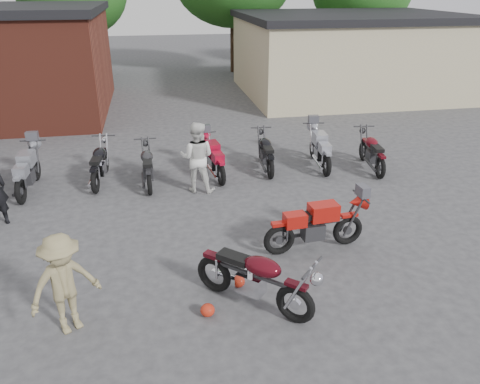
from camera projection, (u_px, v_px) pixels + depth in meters
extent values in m
plane|color=#38383B|center=(225.00, 282.00, 8.71)|extent=(90.00, 90.00, 0.00)
cube|color=tan|center=(348.00, 57.00, 22.86)|extent=(10.00, 8.00, 3.50)
ellipsoid|color=#B02612|center=(208.00, 310.00, 7.78)|extent=(0.32, 0.32, 0.22)
imported|color=silver|center=(197.00, 157.00, 12.15)|extent=(1.08, 0.95, 1.88)
imported|color=#887C54|center=(64.00, 284.00, 7.19)|extent=(1.27, 1.10, 1.71)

